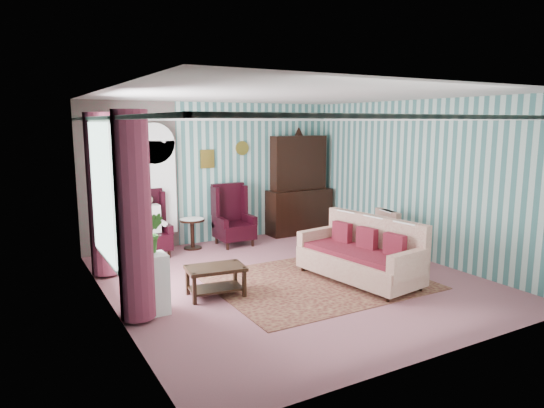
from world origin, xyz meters
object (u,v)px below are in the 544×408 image
dresser_hutch (300,182)px  floral_armchair (374,232)px  wingback_left (149,224)px  coffee_table (216,281)px  bookcase (155,194)px  round_side_table (192,234)px  nest_table (372,234)px  sofa (359,248)px  plant_stand (146,285)px  seated_woman (149,226)px  wingback_right (234,215)px

dresser_hutch → floral_armchair: (0.00, -2.52, -0.65)m
wingback_left → coffee_table: 2.61m
bookcase → floral_armchair: bearing=-39.1°
round_side_table → nest_table: (3.17, -1.70, -0.03)m
coffee_table → floral_armchair: bearing=5.6°
sofa → plant_stand: bearing=76.8°
seated_woman → nest_table: seated_woman is taller
nest_table → floral_armchair: floral_armchair is taller
wingback_right → sofa: wingback_right is taller
seated_woman → sofa: 3.94m
dresser_hutch → nest_table: dresser_hutch is taller
round_side_table → nest_table: size_ratio=1.11×
dresser_hutch → floral_armchair: size_ratio=2.22×
sofa → wingback_right: bearing=5.7°
wingback_right → wingback_left: bearing=180.0°
coffee_table → plant_stand: bearing=-170.1°
sofa → coffee_table: bearing=69.9°
bookcase → wingback_left: (-0.25, -0.39, -0.50)m
wingback_left → nest_table: 4.37m
seated_woman → round_side_table: bearing=9.5°
sofa → wingback_left: bearing=31.2°
dresser_hutch → wingback_right: dresser_hutch is taller
nest_table → sofa: size_ratio=0.26×
dresser_hutch → floral_armchair: dresser_hutch is taller
seated_woman → bookcase: bearing=57.3°
seated_woman → sofa: size_ratio=0.58×
wingback_left → dresser_hutch: bearing=4.4°
bookcase → round_side_table: (0.65, -0.24, -0.82)m
wingback_left → seated_woman: (0.00, 0.00, -0.04)m
floral_armchair → round_side_table: bearing=56.1°
bookcase → floral_armchair: (3.25, -2.64, -0.59)m
seated_woman → plant_stand: (-0.80, -2.75, -0.19)m
bookcase → wingback_left: 0.68m
nest_table → floral_armchair: size_ratio=0.51×
round_side_table → wingback_right: bearing=-10.0°
plant_stand → coffee_table: size_ratio=0.97×
bookcase → nest_table: (3.82, -1.94, -0.85)m
round_side_table → plant_stand: (-1.70, -2.90, 0.10)m
wingback_left → plant_stand: 2.87m
bookcase → nest_table: bookcase is taller
round_side_table → sofa: sofa is taller
wingback_left → sofa: size_ratio=0.61×
wingback_right → sofa: (0.75, -3.04, -0.09)m
sofa → floral_armchair: size_ratio=1.92×
sofa → nest_table: bearing=-54.7°
plant_stand → wingback_left: bearing=73.8°
round_side_table → plant_stand: size_ratio=0.75×
bookcase → sofa: bookcase is taller
wingback_left → sofa: (2.50, -3.04, -0.09)m
wingback_right → plant_stand: size_ratio=1.56×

